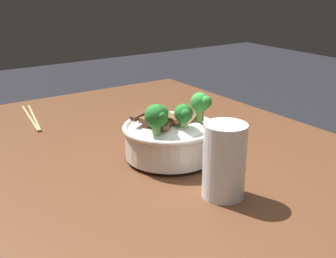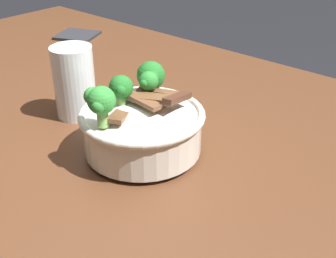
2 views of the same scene
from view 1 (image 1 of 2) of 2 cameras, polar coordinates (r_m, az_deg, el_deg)
dining_table at (r=0.88m, az=3.55°, el=-13.46°), size 1.57×0.96×0.75m
rice_bowl at (r=0.94m, az=0.31°, el=-0.83°), size 0.20×0.20×0.14m
drinking_glass at (r=0.79m, az=7.27°, el=-4.75°), size 0.08×0.08×0.14m
chopsticks_pair at (r=1.28m, az=-17.19°, el=1.41°), size 0.24×0.06×0.01m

